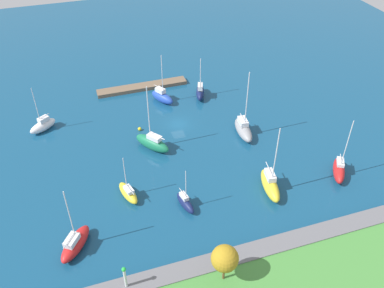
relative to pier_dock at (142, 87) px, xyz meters
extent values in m
plane|color=navy|center=(-3.64, 15.99, -0.41)|extent=(160.00, 160.00, 0.00)
cube|color=brown|center=(0.00, 0.00, 0.00)|extent=(20.19, 2.74, 0.81)
cube|color=slate|center=(-3.64, 49.55, 0.25)|extent=(72.32, 2.87, 1.32)
cylinder|color=silver|center=(13.26, 49.55, 2.52)|extent=(0.36, 0.36, 3.20)
sphere|color=green|center=(13.26, 49.55, 4.37)|extent=(0.56, 0.56, 0.56)
cylinder|color=brown|center=(1.22, 52.23, 2.28)|extent=(0.30, 0.30, 3.04)
sphere|color=#AD841E|center=(1.22, 52.23, 4.84)|extent=(3.48, 3.48, 3.48)
ellipsoid|color=red|center=(-25.03, 38.93, 0.72)|extent=(4.88, 6.45, 2.25)
cube|color=silver|center=(-25.29, 38.49, 2.13)|extent=(2.14, 2.55, 0.58)
cylinder|color=silver|center=(-24.86, 39.20, 6.45)|extent=(0.15, 0.15, 9.22)
cylinder|color=silver|center=(-25.49, 38.15, 2.57)|extent=(1.37, 2.18, 0.12)
ellipsoid|color=#141E4C|center=(-11.19, 7.54, 0.77)|extent=(3.67, 6.17, 2.36)
cube|color=silver|center=(-11.02, 7.99, 2.46)|extent=(1.71, 2.36, 1.01)
cylinder|color=silver|center=(-11.29, 7.26, 5.28)|extent=(0.14, 0.14, 6.65)
cylinder|color=silver|center=(-10.85, 8.47, 3.11)|extent=(1.00, 2.45, 0.11)
ellipsoid|color=yellow|center=(9.74, 32.80, 0.43)|extent=(3.13, 5.73, 1.67)
cube|color=silver|center=(9.63, 33.23, 1.55)|extent=(1.53, 2.17, 0.57)
cylinder|color=silver|center=(9.82, 32.54, 4.37)|extent=(0.13, 0.13, 6.22)
cylinder|color=silver|center=(9.47, 33.80, 1.99)|extent=(0.79, 2.55, 0.10)
ellipsoid|color=white|center=(21.85, 9.57, 0.53)|extent=(5.81, 4.81, 1.88)
cube|color=silver|center=(21.47, 9.32, 1.90)|extent=(2.36, 2.14, 0.84)
cylinder|color=silver|center=(22.08, 9.73, 5.27)|extent=(0.14, 0.14, 7.60)
cylinder|color=silver|center=(21.19, 9.14, 2.47)|extent=(1.84, 1.28, 0.11)
ellipsoid|color=gray|center=(-14.47, 23.21, 0.70)|extent=(3.13, 7.70, 2.22)
cube|color=silver|center=(-14.52, 22.61, 2.28)|extent=(1.70, 2.83, 0.95)
cylinder|color=silver|center=(-14.43, 23.58, 7.51)|extent=(0.18, 0.18, 11.40)
cylinder|color=silver|center=(-14.56, 22.22, 2.91)|extent=(0.41, 2.73, 0.14)
ellipsoid|color=#19724C|center=(3.07, 21.93, 0.81)|extent=(6.20, 7.31, 2.44)
cube|color=silver|center=(2.72, 22.41, 2.44)|extent=(2.67, 2.95, 0.82)
cylinder|color=silver|center=(3.29, 21.63, 7.27)|extent=(0.18, 0.18, 10.48)
cylinder|color=silver|center=(2.29, 22.99, 3.00)|extent=(2.11, 2.81, 0.14)
ellipsoid|color=#2347B2|center=(-2.86, 6.82, 0.68)|extent=(4.72, 6.30, 2.17)
cube|color=silver|center=(-2.63, 6.40, 2.22)|extent=(2.14, 2.51, 0.91)
cylinder|color=silver|center=(-3.00, 7.09, 6.13)|extent=(0.15, 0.15, 8.74)
cylinder|color=silver|center=(-2.36, 5.92, 2.83)|extent=(1.38, 2.40, 0.12)
ellipsoid|color=red|center=(18.72, 40.53, 0.57)|extent=(5.73, 6.81, 1.96)
cube|color=silver|center=(19.03, 40.97, 1.98)|extent=(2.51, 2.77, 0.86)
cylinder|color=silver|center=(18.53, 40.25, 5.97)|extent=(0.16, 0.16, 8.84)
cylinder|color=silver|center=(19.35, 41.41, 2.56)|extent=(1.74, 2.40, 0.13)
ellipsoid|color=#141E4C|center=(1.76, 37.77, 0.43)|extent=(2.35, 4.99, 1.67)
cube|color=silver|center=(1.84, 37.39, 1.59)|extent=(1.17, 1.86, 0.66)
cylinder|color=silver|center=(1.71, 38.00, 4.26)|extent=(0.12, 0.12, 6.00)
cylinder|color=silver|center=(1.93, 36.96, 2.07)|extent=(0.53, 2.10, 0.09)
ellipsoid|color=yellow|center=(-12.31, 38.65, 0.80)|extent=(3.41, 7.75, 2.41)
cube|color=silver|center=(-12.41, 38.06, 2.47)|extent=(1.74, 2.88, 0.93)
cylinder|color=silver|center=(-12.24, 39.02, 7.18)|extent=(0.18, 0.18, 10.35)
cylinder|color=silver|center=(-12.54, 37.28, 3.08)|extent=(0.74, 3.49, 0.14)
sphere|color=yellow|center=(4.08, 15.60, -0.05)|extent=(0.71, 0.71, 0.71)
camera|label=1|loc=(14.80, 80.51, 46.86)|focal=38.55mm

